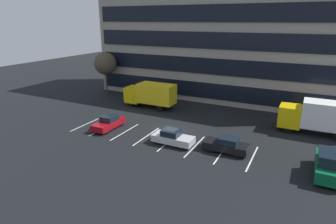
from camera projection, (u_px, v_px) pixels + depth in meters
name	position (u px, v px, depth m)	size (l,w,h in m)	color
ground_plane	(169.00, 131.00, 32.11)	(120.00, 120.00, 0.00)	black
office_building	(220.00, 39.00, 44.50)	(38.19, 11.41, 18.00)	gray
lot_markings	(158.00, 139.00, 29.97)	(19.74, 5.40, 0.01)	silver
box_truck_yellow_all	(151.00, 94.00, 40.00)	(7.52, 2.49, 3.49)	yellow
box_truck_yellow	(319.00, 116.00, 30.55)	(7.97, 2.64, 3.70)	yellow
suv_forest	(329.00, 165.00, 22.51)	(2.03, 4.79, 2.17)	#0C5933
sedan_silver	(173.00, 138.00, 28.48)	(4.20, 1.76, 1.50)	silver
sedan_black	(226.00, 145.00, 26.82)	(4.21, 1.76, 1.51)	black
sedan_maroon	(109.00, 123.00, 32.56)	(1.77, 4.24, 1.52)	maroon
bare_tree	(105.00, 64.00, 46.71)	(3.67, 3.67, 6.88)	#473323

